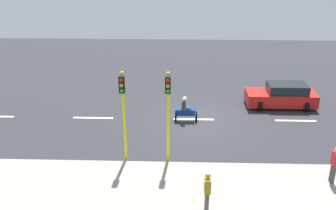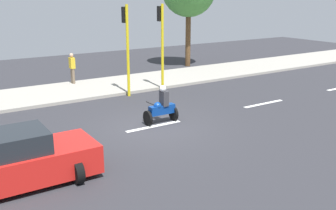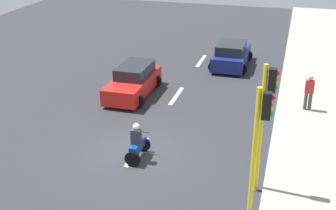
{
  "view_description": "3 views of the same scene",
  "coord_description": "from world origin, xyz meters",
  "px_view_note": "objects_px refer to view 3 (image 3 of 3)",
  "views": [
    {
      "loc": [
        20.33,
        -0.86,
        9.69
      ],
      "look_at": [
        0.11,
        -1.52,
        0.96
      ],
      "focal_mm": 40.55,
      "sensor_mm": 36.0,
      "label": 1
    },
    {
      "loc": [
        -12.35,
        7.28,
        4.96
      ],
      "look_at": [
        -0.11,
        -0.58,
        0.81
      ],
      "focal_mm": 41.61,
      "sensor_mm": 36.0,
      "label": 2
    },
    {
      "loc": [
        5.49,
        -14.73,
        8.84
      ],
      "look_at": [
        1.03,
        0.87,
        1.78
      ],
      "focal_mm": 48.7,
      "sensor_mm": 36.0,
      "label": 3
    }
  ],
  "objects_px": {
    "car_red": "(133,81)",
    "motorcycle": "(137,144)",
    "traffic_light_midblock": "(259,141)",
    "pedestrian_near_signal": "(309,91)",
    "traffic_light_corner": "(265,112)",
    "car_dark_blue": "(231,55)"
  },
  "relations": [
    {
      "from": "car_red",
      "to": "motorcycle",
      "type": "height_order",
      "value": "motorcycle"
    },
    {
      "from": "car_red",
      "to": "motorcycle",
      "type": "distance_m",
      "value": 6.59
    },
    {
      "from": "motorcycle",
      "to": "pedestrian_near_signal",
      "type": "bearing_deg",
      "value": 45.29
    },
    {
      "from": "car_dark_blue",
      "to": "car_red",
      "type": "distance_m",
      "value": 7.13
    },
    {
      "from": "motorcycle",
      "to": "traffic_light_corner",
      "type": "distance_m",
      "value": 5.24
    },
    {
      "from": "car_red",
      "to": "traffic_light_midblock",
      "type": "height_order",
      "value": "traffic_light_midblock"
    },
    {
      "from": "traffic_light_corner",
      "to": "car_dark_blue",
      "type": "bearing_deg",
      "value": 102.79
    },
    {
      "from": "motorcycle",
      "to": "traffic_light_midblock",
      "type": "relative_size",
      "value": 0.34
    },
    {
      "from": "car_dark_blue",
      "to": "motorcycle",
      "type": "height_order",
      "value": "motorcycle"
    },
    {
      "from": "motorcycle",
      "to": "traffic_light_corner",
      "type": "xyz_separation_m",
      "value": [
        4.63,
        -0.87,
        2.29
      ]
    },
    {
      "from": "traffic_light_corner",
      "to": "motorcycle",
      "type": "bearing_deg",
      "value": 169.33
    },
    {
      "from": "pedestrian_near_signal",
      "to": "traffic_light_midblock",
      "type": "bearing_deg",
      "value": -99.59
    },
    {
      "from": "car_dark_blue",
      "to": "traffic_light_midblock",
      "type": "height_order",
      "value": "traffic_light_midblock"
    },
    {
      "from": "car_dark_blue",
      "to": "car_red",
      "type": "xyz_separation_m",
      "value": [
        -4.11,
        -5.82,
        -0.0
      ]
    },
    {
      "from": "car_red",
      "to": "motorcycle",
      "type": "relative_size",
      "value": 2.83
    },
    {
      "from": "pedestrian_near_signal",
      "to": "traffic_light_midblock",
      "type": "xyz_separation_m",
      "value": [
        -1.54,
        -9.11,
        1.87
      ]
    },
    {
      "from": "car_dark_blue",
      "to": "traffic_light_corner",
      "type": "height_order",
      "value": "traffic_light_corner"
    },
    {
      "from": "pedestrian_near_signal",
      "to": "traffic_light_midblock",
      "type": "distance_m",
      "value": 9.42
    },
    {
      "from": "traffic_light_corner",
      "to": "traffic_light_midblock",
      "type": "relative_size",
      "value": 1.0
    },
    {
      "from": "pedestrian_near_signal",
      "to": "traffic_light_midblock",
      "type": "relative_size",
      "value": 0.38
    },
    {
      "from": "traffic_light_corner",
      "to": "traffic_light_midblock",
      "type": "xyz_separation_m",
      "value": [
        0.0,
        -2.0,
        0.0
      ]
    },
    {
      "from": "traffic_light_midblock",
      "to": "motorcycle",
      "type": "bearing_deg",
      "value": 148.16
    }
  ]
}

